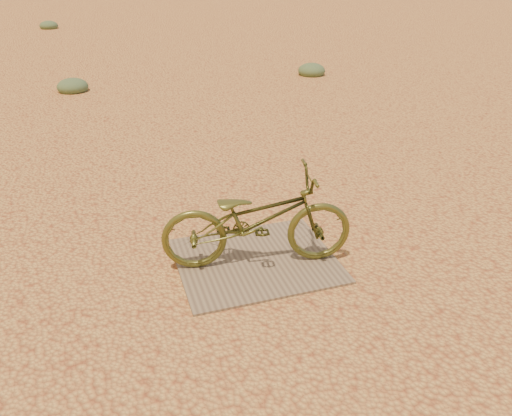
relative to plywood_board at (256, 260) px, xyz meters
name	(u,v)px	position (x,y,z in m)	size (l,w,h in m)	color
ground	(303,246)	(0.48, 0.11, -0.01)	(120.00, 120.00, 0.00)	#DAAB57
plywood_board	(256,260)	(0.00, 0.00, 0.00)	(1.34, 1.12, 0.02)	#7B6B51
bicycle	(257,219)	(0.00, -0.04, 0.43)	(0.55, 1.58, 0.83)	#4F5320
kale_a	(73,91)	(-1.51, 6.75, -0.01)	(0.58, 0.58, 0.32)	#59724A
kale_b	(311,75)	(3.44, 6.66, -0.01)	(0.59, 0.59, 0.32)	#59724A
kale_c	(49,29)	(-2.33, 16.36, -0.01)	(0.62, 0.62, 0.34)	#59724A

